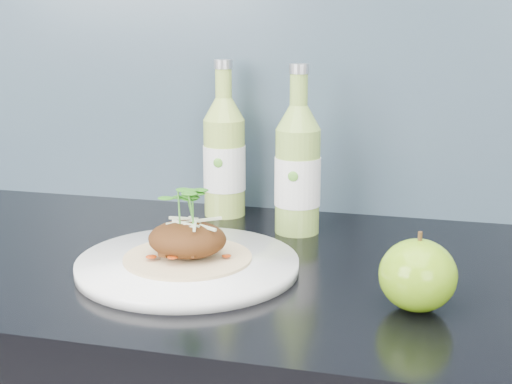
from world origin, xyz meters
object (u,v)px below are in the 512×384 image
cider_bottle_right (298,170)px  dinner_plate (188,265)px  green_apple (418,275)px  cider_bottle_left (224,157)px

cider_bottle_right → dinner_plate: bearing=-138.8°
green_apple → cider_bottle_left: size_ratio=0.43×
dinner_plate → cider_bottle_right: 0.25m
dinner_plate → green_apple: green_apple is taller
cider_bottle_right → green_apple: bearing=-75.5°
green_apple → cider_bottle_left: bearing=134.9°
cider_bottle_left → cider_bottle_right: size_ratio=1.00×
dinner_plate → cider_bottle_left: bearing=96.7°
dinner_plate → cider_bottle_left: 0.30m
green_apple → dinner_plate: bearing=169.1°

